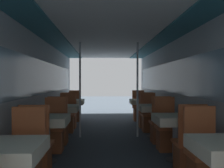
{
  "coord_description": "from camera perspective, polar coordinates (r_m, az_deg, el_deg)",
  "views": [
    {
      "loc": [
        -0.17,
        -1.36,
        1.33
      ],
      "look_at": [
        0.02,
        3.33,
        1.27
      ],
      "focal_mm": 40.0,
      "sensor_mm": 36.0,
      "label": 1
    }
  ],
  "objects": [
    {
      "name": "chair_right_near_3",
      "position": [
        7.21,
        7.6,
        -7.42
      ],
      "size": [
        0.4,
        0.4,
        1.01
      ],
      "color": "brown",
      "rests_on": "ground_plane"
    },
    {
      "name": "chair_right_near_1",
      "position": [
        3.84,
        17.11,
        -14.72
      ],
      "size": [
        0.4,
        0.4,
        1.01
      ],
      "color": "brown",
      "rests_on": "ground_plane"
    },
    {
      "name": "wall_left",
      "position": [
        5.27,
        -16.93,
        -1.09
      ],
      "size": [
        0.05,
        10.27,
        2.24
      ],
      "color": "silver",
      "rests_on": "ground_plane"
    },
    {
      "name": "dining_table_right_3",
      "position": [
        7.77,
        6.82,
        -4.33
      ],
      "size": [
        0.7,
        0.7,
        0.75
      ],
      "color": "#4C4C51",
      "rests_on": "ground_plane"
    },
    {
      "name": "dining_table_right_1",
      "position": [
        4.34,
        14.4,
        -8.36
      ],
      "size": [
        0.7,
        0.7,
        0.75
      ],
      "color": "#4C4C51",
      "rests_on": "ground_plane"
    },
    {
      "name": "chair_left_near_1",
      "position": [
        3.74,
        -16.77,
        -15.12
      ],
      "size": [
        0.4,
        0.4,
        1.01
      ],
      "color": "brown",
      "rests_on": "ground_plane"
    },
    {
      "name": "chair_left_far_2",
      "position": [
        6.62,
        -10.24,
        -8.15
      ],
      "size": [
        0.4,
        0.4,
        1.01
      ],
      "rotation": [
        0.0,
        0.0,
        3.14
      ],
      "color": "brown",
      "rests_on": "ground_plane"
    },
    {
      "name": "dining_table_left_3",
      "position": [
        7.72,
        -9.07,
        -4.36
      ],
      "size": [
        0.7,
        0.7,
        0.75
      ],
      "color": "#4C4C51",
      "rests_on": "ground_plane"
    },
    {
      "name": "chair_left_far_0",
      "position": [
        3.24,
        -19.28,
        -17.66
      ],
      "size": [
        0.4,
        0.4,
        1.01
      ],
      "rotation": [
        0.0,
        0.0,
        3.14
      ],
      "color": "brown",
      "rests_on": "ground_plane"
    },
    {
      "name": "chair_right_far_0",
      "position": [
        3.35,
        20.37,
        -17.04
      ],
      "size": [
        0.4,
        0.4,
        1.01
      ],
      "rotation": [
        0.0,
        0.0,
        3.14
      ],
      "color": "brown",
      "rests_on": "ground_plane"
    },
    {
      "name": "chair_right_far_3",
      "position": [
        8.41,
        6.15,
        -6.26
      ],
      "size": [
        0.4,
        0.4,
        1.01
      ],
      "rotation": [
        0.0,
        0.0,
        3.14
      ],
      "color": "brown",
      "rests_on": "ground_plane"
    },
    {
      "name": "ceiling_panel",
      "position": [
        5.19,
        -0.47,
        11.32
      ],
      "size": [
        2.99,
        10.27,
        0.07
      ],
      "color": "white",
      "rests_on": "wall_left"
    },
    {
      "name": "support_pole_right_2",
      "position": [
        5.93,
        5.84,
        -1.29
      ],
      "size": [
        0.05,
        0.05,
        2.24
      ],
      "color": "silver",
      "rests_on": "ground_plane"
    },
    {
      "name": "dining_table_left_0",
      "position": [
        2.59,
        -23.4,
        -14.63
      ],
      "size": [
        0.7,
        0.7,
        0.75
      ],
      "color": "#4C4C51",
      "rests_on": "ground_plane"
    },
    {
      "name": "chair_right_far_1",
      "position": [
        4.98,
        12.31,
        -11.12
      ],
      "size": [
        0.4,
        0.4,
        1.01
      ],
      "rotation": [
        0.0,
        0.0,
        3.14
      ],
      "color": "brown",
      "rests_on": "ground_plane"
    },
    {
      "name": "chair_left_far_3",
      "position": [
        8.37,
        -8.57,
        -6.3
      ],
      "size": [
        0.4,
        0.4,
        1.01
      ],
      "rotation": [
        0.0,
        0.0,
        3.14
      ],
      "color": "brown",
      "rests_on": "ground_plane"
    },
    {
      "name": "support_pole_left_2",
      "position": [
        5.9,
        -7.32,
        -1.3
      ],
      "size": [
        0.05,
        0.05,
        2.24
      ],
      "color": "silver",
      "rests_on": "ground_plane"
    },
    {
      "name": "dining_table_left_2",
      "position": [
        5.98,
        -11.06,
        -5.85
      ],
      "size": [
        0.7,
        0.7,
        0.75
      ],
      "color": "#4C4C51",
      "rests_on": "ground_plane"
    },
    {
      "name": "dining_table_right_2",
      "position": [
        6.04,
        9.52,
        -5.78
      ],
      "size": [
        0.7,
        0.7,
        0.75
      ],
      "color": "#4C4C51",
      "rests_on": "ground_plane"
    },
    {
      "name": "chair_left_far_1",
      "position": [
        4.9,
        -13.14,
        -11.3
      ],
      "size": [
        0.4,
        0.4,
        1.01
      ],
      "rotation": [
        0.0,
        0.0,
        3.14
      ],
      "color": "brown",
      "rests_on": "ground_plane"
    },
    {
      "name": "chair_left_near_2",
      "position": [
        5.43,
        -12.04,
        -10.12
      ],
      "size": [
        0.4,
        0.4,
        1.01
      ],
      "color": "brown",
      "rests_on": "ground_plane"
    },
    {
      "name": "wall_right",
      "position": [
        5.36,
        15.7,
        -1.05
      ],
      "size": [
        0.05,
        10.27,
        2.24
      ],
      "color": "silver",
      "rests_on": "ground_plane"
    },
    {
      "name": "chair_right_far_2",
      "position": [
        6.68,
        8.42,
        -8.08
      ],
      "size": [
        0.4,
        0.4,
        1.01
      ],
      "rotation": [
        0.0,
        0.0,
        3.14
      ],
      "color": "brown",
      "rests_on": "ground_plane"
    },
    {
      "name": "chair_right_near_2",
      "position": [
        5.5,
        10.85,
        -9.99
      ],
      "size": [
        0.4,
        0.4,
        1.01
      ],
      "color": "brown",
      "rests_on": "ground_plane"
    },
    {
      "name": "dining_table_left_1",
      "position": [
        4.25,
        -14.71,
        -8.54
      ],
      "size": [
        0.7,
        0.7,
        0.75
      ],
      "color": "#4C4C51",
      "rests_on": "ground_plane"
    },
    {
      "name": "chair_left_near_3",
      "position": [
        7.16,
        -9.64,
        -7.48
      ],
      "size": [
        0.4,
        0.4,
        1.01
      ],
      "color": "brown",
      "rests_on": "ground_plane"
    }
  ]
}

